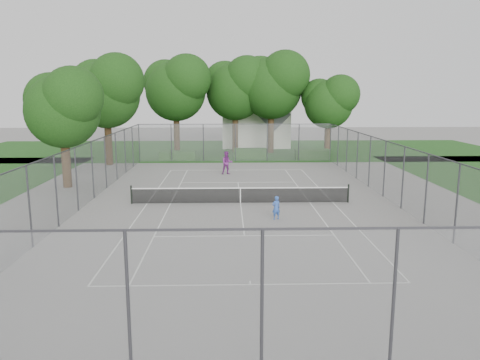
{
  "coord_description": "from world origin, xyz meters",
  "views": [
    {
      "loc": [
        -0.76,
        -26.83,
        6.45
      ],
      "look_at": [
        0.0,
        1.0,
        1.2
      ],
      "focal_mm": 35.0,
      "sensor_mm": 36.0,
      "label": 1
    }
  ],
  "objects_px": {
    "tennis_net": "(240,195)",
    "girl_player": "(276,208)",
    "house": "(255,114)",
    "woman_player": "(227,163)"
  },
  "relations": [
    {
      "from": "tennis_net",
      "to": "woman_player",
      "type": "distance_m",
      "value": 9.91
    },
    {
      "from": "tennis_net",
      "to": "girl_player",
      "type": "xyz_separation_m",
      "value": [
        1.73,
        -3.61,
        0.1
      ]
    },
    {
      "from": "tennis_net",
      "to": "house",
      "type": "bearing_deg",
      "value": 84.91
    },
    {
      "from": "house",
      "to": "girl_player",
      "type": "distance_m",
      "value": 33.17
    },
    {
      "from": "tennis_net",
      "to": "woman_player",
      "type": "relative_size",
      "value": 6.99
    },
    {
      "from": "woman_player",
      "to": "tennis_net",
      "type": "bearing_deg",
      "value": -95.28
    },
    {
      "from": "tennis_net",
      "to": "girl_player",
      "type": "relative_size",
      "value": 10.49
    },
    {
      "from": "tennis_net",
      "to": "house",
      "type": "height_order",
      "value": "house"
    },
    {
      "from": "house",
      "to": "girl_player",
      "type": "bearing_deg",
      "value": -91.54
    },
    {
      "from": "woman_player",
      "to": "house",
      "type": "bearing_deg",
      "value": 70.25
    }
  ]
}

